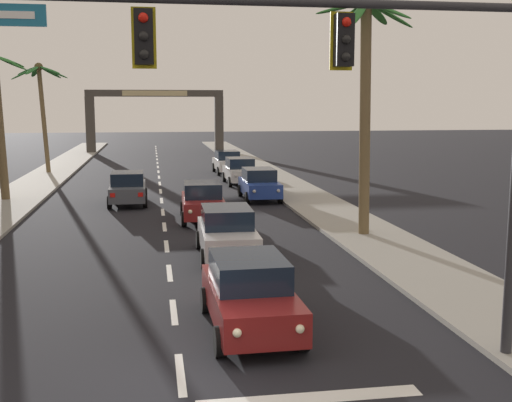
{
  "coord_description": "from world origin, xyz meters",
  "views": [
    {
      "loc": [
        -0.43,
        -10.86,
        5.09
      ],
      "look_at": [
        2.64,
        8.0,
        2.2
      ],
      "focal_mm": 44.85,
      "sensor_mm": 36.0,
      "label": 1
    }
  ],
  "objects_px": {
    "sedan_fifth_in_queue": "(203,201)",
    "sedan_oncoming_far": "(128,188)",
    "traffic_signal_mast": "(356,87)",
    "sedan_parked_far_kerb": "(240,171)",
    "sedan_parked_nearest_kerb": "(227,162)",
    "town_gateway_arch": "(155,112)",
    "palm_right_second": "(366,82)",
    "palm_left_farthest": "(41,92)",
    "sedan_lead_at_stop_bar": "(250,293)",
    "sedan_parked_mid_kerb": "(259,184)",
    "sedan_third_in_queue": "(227,232)"
  },
  "relations": [
    {
      "from": "sedan_fifth_in_queue",
      "to": "sedan_oncoming_far",
      "type": "distance_m",
      "value": 6.23
    },
    {
      "from": "traffic_signal_mast",
      "to": "sedan_parked_far_kerb",
      "type": "distance_m",
      "value": 29.8
    },
    {
      "from": "sedan_parked_nearest_kerb",
      "to": "town_gateway_arch",
      "type": "relative_size",
      "value": 0.31
    },
    {
      "from": "sedan_oncoming_far",
      "to": "palm_right_second",
      "type": "relative_size",
      "value": 0.49
    },
    {
      "from": "traffic_signal_mast",
      "to": "palm_left_farthest",
      "type": "bearing_deg",
      "value": 107.09
    },
    {
      "from": "traffic_signal_mast",
      "to": "town_gateway_arch",
      "type": "relative_size",
      "value": 0.74
    },
    {
      "from": "sedan_lead_at_stop_bar",
      "to": "sedan_parked_mid_kerb",
      "type": "relative_size",
      "value": 1.0
    },
    {
      "from": "sedan_fifth_in_queue",
      "to": "sedan_parked_far_kerb",
      "type": "distance_m",
      "value": 13.2
    },
    {
      "from": "sedan_lead_at_stop_bar",
      "to": "sedan_fifth_in_queue",
      "type": "bearing_deg",
      "value": 89.8
    },
    {
      "from": "sedan_lead_at_stop_bar",
      "to": "palm_right_second",
      "type": "xyz_separation_m",
      "value": [
        5.85,
        9.5,
        5.06
      ]
    },
    {
      "from": "sedan_parked_mid_kerb",
      "to": "palm_right_second",
      "type": "height_order",
      "value": "palm_right_second"
    },
    {
      "from": "sedan_lead_at_stop_bar",
      "to": "sedan_oncoming_far",
      "type": "distance_m",
      "value": 19.62
    },
    {
      "from": "sedan_parked_far_kerb",
      "to": "palm_left_farthest",
      "type": "height_order",
      "value": "palm_left_farthest"
    },
    {
      "from": "traffic_signal_mast",
      "to": "sedan_lead_at_stop_bar",
      "type": "height_order",
      "value": "traffic_signal_mast"
    },
    {
      "from": "sedan_parked_nearest_kerb",
      "to": "town_gateway_arch",
      "type": "bearing_deg",
      "value": 103.14
    },
    {
      "from": "sedan_lead_at_stop_bar",
      "to": "palm_right_second",
      "type": "height_order",
      "value": "palm_right_second"
    },
    {
      "from": "palm_right_second",
      "to": "town_gateway_arch",
      "type": "xyz_separation_m",
      "value": [
        -7.52,
        45.78,
        -1.65
      ]
    },
    {
      "from": "sedan_lead_at_stop_bar",
      "to": "sedan_parked_nearest_kerb",
      "type": "distance_m",
      "value": 33.62
    },
    {
      "from": "traffic_signal_mast",
      "to": "sedan_fifth_in_queue",
      "type": "distance_m",
      "value": 17.32
    },
    {
      "from": "sedan_third_in_queue",
      "to": "sedan_oncoming_far",
      "type": "relative_size",
      "value": 1.0
    },
    {
      "from": "sedan_parked_far_kerb",
      "to": "town_gateway_arch",
      "type": "height_order",
      "value": "town_gateway_arch"
    },
    {
      "from": "sedan_oncoming_far",
      "to": "palm_right_second",
      "type": "distance_m",
      "value": 14.41
    },
    {
      "from": "sedan_lead_at_stop_bar",
      "to": "sedan_oncoming_far",
      "type": "relative_size",
      "value": 1.0
    },
    {
      "from": "sedan_third_in_queue",
      "to": "sedan_fifth_in_queue",
      "type": "relative_size",
      "value": 1.0
    },
    {
      "from": "sedan_lead_at_stop_bar",
      "to": "sedan_parked_far_kerb",
      "type": "bearing_deg",
      "value": 82.63
    },
    {
      "from": "sedan_lead_at_stop_bar",
      "to": "palm_left_farthest",
      "type": "relative_size",
      "value": 0.55
    },
    {
      "from": "sedan_lead_at_stop_bar",
      "to": "town_gateway_arch",
      "type": "distance_m",
      "value": 55.4
    },
    {
      "from": "traffic_signal_mast",
      "to": "sedan_fifth_in_queue",
      "type": "bearing_deg",
      "value": 95.26
    },
    {
      "from": "sedan_parked_far_kerb",
      "to": "town_gateway_arch",
      "type": "relative_size",
      "value": 0.31
    },
    {
      "from": "sedan_parked_far_kerb",
      "to": "sedan_third_in_queue",
      "type": "bearing_deg",
      "value": -99.07
    },
    {
      "from": "sedan_third_in_queue",
      "to": "sedan_parked_far_kerb",
      "type": "distance_m",
      "value": 20.07
    },
    {
      "from": "sedan_fifth_in_queue",
      "to": "palm_left_farthest",
      "type": "distance_m",
      "value": 23.74
    },
    {
      "from": "sedan_parked_far_kerb",
      "to": "palm_right_second",
      "type": "xyz_separation_m",
      "value": [
        2.38,
        -17.39,
        5.06
      ]
    },
    {
      "from": "sedan_third_in_queue",
      "to": "sedan_parked_far_kerb",
      "type": "relative_size",
      "value": 1.0
    },
    {
      "from": "traffic_signal_mast",
      "to": "sedan_parked_nearest_kerb",
      "type": "distance_m",
      "value": 36.29
    },
    {
      "from": "sedan_third_in_queue",
      "to": "town_gateway_arch",
      "type": "distance_m",
      "value": 48.37
    },
    {
      "from": "traffic_signal_mast",
      "to": "sedan_oncoming_far",
      "type": "distance_m",
      "value": 22.85
    },
    {
      "from": "sedan_third_in_queue",
      "to": "sedan_oncoming_far",
      "type": "height_order",
      "value": "same"
    },
    {
      "from": "palm_left_farthest",
      "to": "palm_right_second",
      "type": "height_order",
      "value": "palm_right_second"
    },
    {
      "from": "sedan_parked_mid_kerb",
      "to": "sedan_third_in_queue",
      "type": "bearing_deg",
      "value": -104.24
    },
    {
      "from": "traffic_signal_mast",
      "to": "sedan_lead_at_stop_bar",
      "type": "xyz_separation_m",
      "value": [
        -1.58,
        2.5,
        -4.55
      ]
    },
    {
      "from": "sedan_oncoming_far",
      "to": "sedan_parked_nearest_kerb",
      "type": "height_order",
      "value": "same"
    },
    {
      "from": "sedan_fifth_in_queue",
      "to": "sedan_lead_at_stop_bar",
      "type": "bearing_deg",
      "value": -90.2
    },
    {
      "from": "sedan_parked_nearest_kerb",
      "to": "palm_right_second",
      "type": "relative_size",
      "value": 0.49
    },
    {
      "from": "sedan_parked_far_kerb",
      "to": "sedan_parked_mid_kerb",
      "type": "bearing_deg",
      "value": -89.33
    },
    {
      "from": "sedan_parked_far_kerb",
      "to": "sedan_oncoming_far",
      "type": "bearing_deg",
      "value": -132.25
    },
    {
      "from": "sedan_parked_nearest_kerb",
      "to": "sedan_parked_mid_kerb",
      "type": "bearing_deg",
      "value": -89.44
    },
    {
      "from": "sedan_parked_nearest_kerb",
      "to": "sedan_parked_far_kerb",
      "type": "distance_m",
      "value": 6.57
    },
    {
      "from": "sedan_parked_nearest_kerb",
      "to": "palm_right_second",
      "type": "height_order",
      "value": "palm_right_second"
    },
    {
      "from": "sedan_parked_mid_kerb",
      "to": "town_gateway_arch",
      "type": "bearing_deg",
      "value": 98.4
    }
  ]
}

